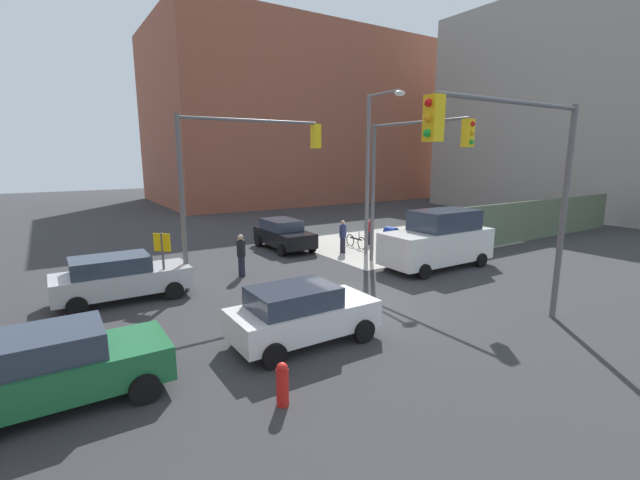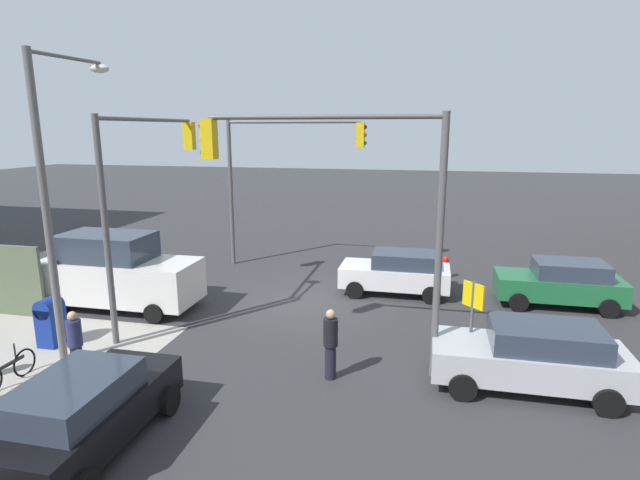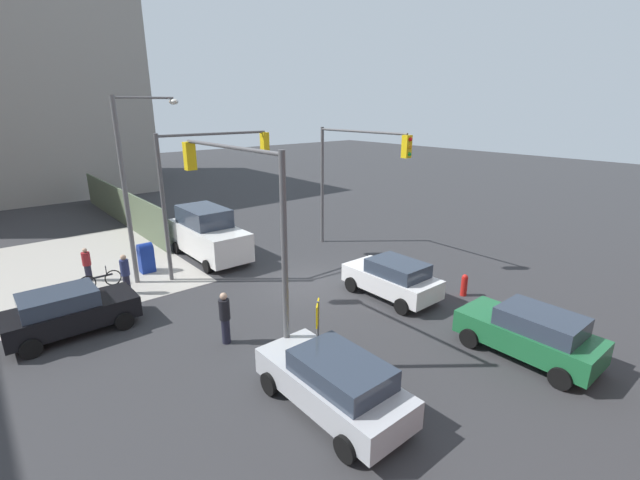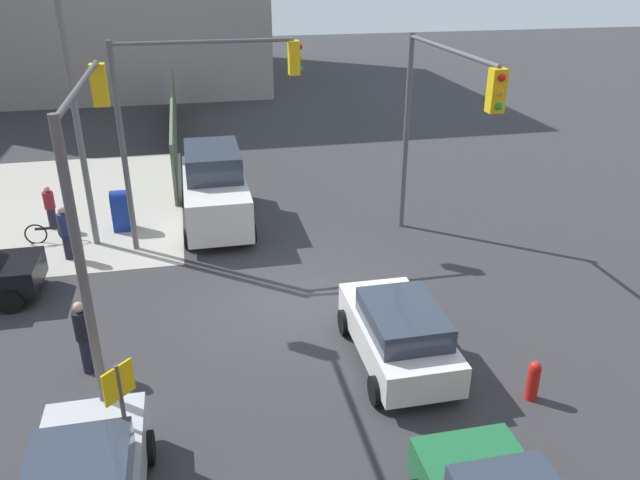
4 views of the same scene
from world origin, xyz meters
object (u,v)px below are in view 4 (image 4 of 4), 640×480
at_px(mailbox_blue, 121,209).
at_px(fire_hydrant, 533,380).
at_px(pedestrian_walking_north, 65,232).
at_px(traffic_signal_se_corner, 437,109).
at_px(pedestrian_crossing, 84,336).
at_px(traffic_signal_nw_corner, 90,178).
at_px(street_lamp_corner, 86,101).
at_px(coupe_white, 399,332).
at_px(van_white_delivery, 215,188).
at_px(bicycle_leaning_on_fence, 53,232).
at_px(pedestrian_waiting, 50,207).
at_px(traffic_signal_ne_corner, 192,103).

height_order(mailbox_blue, fire_hydrant, mailbox_blue).
xyz_separation_m(mailbox_blue, pedestrian_walking_north, (-2.00, 1.50, 0.14)).
relative_size(traffic_signal_se_corner, pedestrian_crossing, 3.58).
relative_size(traffic_signal_nw_corner, mailbox_blue, 4.55).
xyz_separation_m(street_lamp_corner, pedestrian_walking_north, (-0.97, 1.07, -3.79)).
xyz_separation_m(coupe_white, pedestrian_crossing, (1.15, 7.00, 0.11)).
height_order(mailbox_blue, van_white_delivery, van_white_delivery).
xyz_separation_m(traffic_signal_nw_corner, mailbox_blue, (8.33, 0.50, -3.91)).
bearing_deg(pedestrian_crossing, fire_hydrant, 34.73).
bearing_deg(mailbox_blue, street_lamp_corner, 157.29).
distance_m(street_lamp_corner, bicycle_leaning_on_fence, 4.72).
distance_m(van_white_delivery, pedestrian_waiting, 5.66).
xyz_separation_m(traffic_signal_nw_corner, traffic_signal_ne_corner, (6.63, -2.16, -0.03)).
distance_m(traffic_signal_nw_corner, traffic_signal_se_corner, 9.95).
relative_size(coupe_white, van_white_delivery, 0.75).
bearing_deg(pedestrian_waiting, traffic_signal_nw_corner, 18.85).
height_order(traffic_signal_ne_corner, pedestrian_walking_north, traffic_signal_ne_corner).
bearing_deg(street_lamp_corner, coupe_white, -139.02).
relative_size(traffic_signal_ne_corner, street_lamp_corner, 0.81).
distance_m(mailbox_blue, van_white_delivery, 3.24).
bearing_deg(traffic_signal_nw_corner, traffic_signal_se_corner, -64.75).
bearing_deg(bicycle_leaning_on_fence, pedestrian_crossing, -165.28).
relative_size(street_lamp_corner, mailbox_blue, 5.59).
distance_m(coupe_white, pedestrian_waiting, 13.55).
relative_size(traffic_signal_nw_corner, coupe_white, 1.61).
bearing_deg(fire_hydrant, traffic_signal_ne_corner, 34.55).
bearing_deg(mailbox_blue, coupe_white, -143.99).
distance_m(van_white_delivery, pedestrian_walking_north, 5.11).
bearing_deg(fire_hydrant, traffic_signal_se_corner, -2.41).
distance_m(traffic_signal_ne_corner, pedestrian_walking_north, 5.60).
xyz_separation_m(mailbox_blue, pedestrian_crossing, (-8.20, 0.20, 0.19)).
bearing_deg(traffic_signal_nw_corner, pedestrian_crossing, 79.53).
bearing_deg(coupe_white, van_white_delivery, 21.09).
distance_m(coupe_white, pedestrian_crossing, 7.09).
bearing_deg(fire_hydrant, bicycle_leaning_on_fence, 47.07).
bearing_deg(traffic_signal_ne_corner, bicycle_leaning_on_fence, 77.24).
relative_size(traffic_signal_nw_corner, pedestrian_waiting, 4.19).
relative_size(street_lamp_corner, fire_hydrant, 8.51).
bearing_deg(traffic_signal_se_corner, pedestrian_walking_north, 79.27).
distance_m(street_lamp_corner, mailbox_blue, 4.09).
distance_m(traffic_signal_se_corner, coupe_white, 7.05).
relative_size(street_lamp_corner, pedestrian_waiting, 5.16).
distance_m(traffic_signal_se_corner, pedestrian_crossing, 11.17).
bearing_deg(traffic_signal_nw_corner, pedestrian_walking_north, 17.54).
bearing_deg(street_lamp_corner, bicycle_leaning_on_fence, 76.23).
xyz_separation_m(van_white_delivery, pedestrian_waiting, (0.63, 5.60, -0.48)).
bearing_deg(pedestrian_walking_north, street_lamp_corner, -148.50).
relative_size(traffic_signal_nw_corner, pedestrian_walking_north, 3.73).
xyz_separation_m(traffic_signal_nw_corner, pedestrian_crossing, (0.13, 0.70, -3.72)).
height_order(van_white_delivery, pedestrian_waiting, van_white_delivery).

